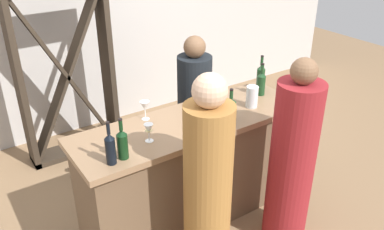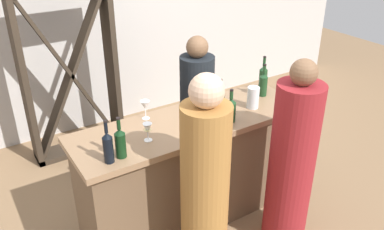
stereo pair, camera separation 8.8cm
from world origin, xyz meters
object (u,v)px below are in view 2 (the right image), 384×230
(wine_bottle_far_right_olive_green, at_px, (263,77))
(person_right_guest, at_px, (197,109))
(wine_bottle_rightmost_olive_green, at_px, (263,84))
(wine_rack, at_px, (70,74))
(wine_glass_near_left, at_px, (148,129))
(person_center_guest, at_px, (291,164))
(wine_bottle_second_left_dark_green, at_px, (120,142))
(wine_bottle_leftmost_near_black, at_px, (108,147))
(person_left_guest, at_px, (205,191))
(wine_bottle_second_right_olive_green, at_px, (220,98))
(wine_bottle_center_olive_green, at_px, (231,109))
(wine_glass_near_center, at_px, (211,92))
(wine_glass_near_right, at_px, (145,106))
(water_pitcher, at_px, (253,97))

(wine_bottle_far_right_olive_green, bearing_deg, person_right_guest, 128.97)
(wine_bottle_rightmost_olive_green, bearing_deg, wine_rack, 129.65)
(wine_rack, distance_m, wine_bottle_rightmost_olive_green, 2.06)
(wine_glass_near_left, relative_size, person_center_guest, 0.09)
(wine_bottle_second_left_dark_green, distance_m, person_right_guest, 1.54)
(wine_rack, relative_size, wine_bottle_leftmost_near_black, 5.86)
(wine_bottle_rightmost_olive_green, bearing_deg, person_left_guest, -148.31)
(wine_bottle_second_right_olive_green, bearing_deg, wine_bottle_center_olive_green, -104.40)
(person_center_guest, height_order, person_right_guest, person_center_guest)
(wine_bottle_leftmost_near_black, distance_m, wine_glass_near_center, 1.16)
(wine_glass_near_left, relative_size, wine_glass_near_right, 0.89)
(wine_bottle_far_right_olive_green, height_order, person_right_guest, person_right_guest)
(wine_bottle_second_right_olive_green, xyz_separation_m, wine_glass_near_left, (-0.76, -0.14, -0.01))
(wine_bottle_second_right_olive_green, xyz_separation_m, person_right_guest, (0.17, 0.63, -0.42))
(wine_glass_near_center, distance_m, person_left_guest, 1.01)
(wine_bottle_far_right_olive_green, distance_m, wine_glass_near_right, 1.20)
(wine_bottle_leftmost_near_black, xyz_separation_m, person_center_guest, (1.31, -0.44, -0.36))
(water_pitcher, height_order, person_left_guest, person_left_guest)
(wine_bottle_center_olive_green, bearing_deg, wine_bottle_second_left_dark_green, -179.11)
(wine_rack, height_order, person_center_guest, wine_rack)
(wine_rack, distance_m, wine_bottle_far_right_olive_green, 2.04)
(wine_bottle_second_right_olive_green, height_order, person_center_guest, person_center_guest)
(wine_bottle_center_olive_green, relative_size, person_right_guest, 0.19)
(wine_bottle_second_left_dark_green, bearing_deg, person_right_guest, 36.23)
(wine_bottle_center_olive_green, distance_m, person_left_guest, 0.75)
(wine_bottle_leftmost_near_black, relative_size, wine_glass_near_center, 2.05)
(wine_bottle_leftmost_near_black, xyz_separation_m, wine_glass_near_left, (0.35, 0.11, -0.02))
(wine_bottle_center_olive_green, bearing_deg, water_pitcher, 17.41)
(wine_glass_near_center, bearing_deg, person_left_guest, -126.61)
(wine_glass_near_center, relative_size, person_right_guest, 0.11)
(wine_rack, height_order, wine_glass_near_center, wine_rack)
(person_left_guest, bearing_deg, wine_bottle_second_right_olive_green, -26.36)
(wine_bottle_center_olive_green, xyz_separation_m, wine_glass_near_center, (0.04, 0.34, 0.01))
(person_left_guest, bearing_deg, wine_rack, 21.57)
(wine_rack, relative_size, wine_bottle_center_olive_green, 6.70)
(wine_glass_near_right, distance_m, water_pitcher, 0.93)
(wine_glass_near_right, bearing_deg, wine_bottle_second_left_dark_green, -133.40)
(wine_rack, distance_m, person_right_guest, 1.41)
(wine_bottle_far_right_olive_green, relative_size, water_pitcher, 1.74)
(wine_rack, distance_m, wine_glass_near_center, 1.69)
(wine_glass_near_left, distance_m, person_right_guest, 1.28)
(wine_rack, relative_size, wine_glass_near_left, 13.14)
(wine_bottle_second_right_olive_green, relative_size, wine_bottle_rightmost_olive_green, 0.90)
(wine_glass_near_center, height_order, person_right_guest, person_right_guest)
(person_left_guest, bearing_deg, wine_bottle_leftmost_near_black, 69.09)
(wine_bottle_center_olive_green, height_order, wine_glass_near_center, wine_bottle_center_olive_green)
(wine_bottle_second_left_dark_green, height_order, wine_bottle_rightmost_olive_green, wine_bottle_second_left_dark_green)
(person_left_guest, bearing_deg, person_right_guest, -14.95)
(wine_glass_near_center, xyz_separation_m, person_center_guest, (0.22, -0.81, -0.36))
(wine_bottle_leftmost_near_black, bearing_deg, wine_glass_near_left, 18.03)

